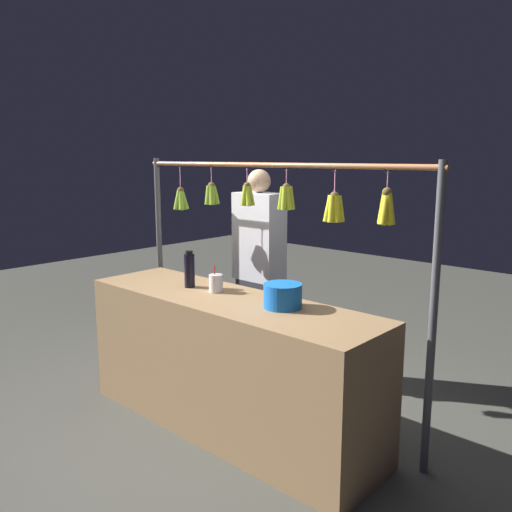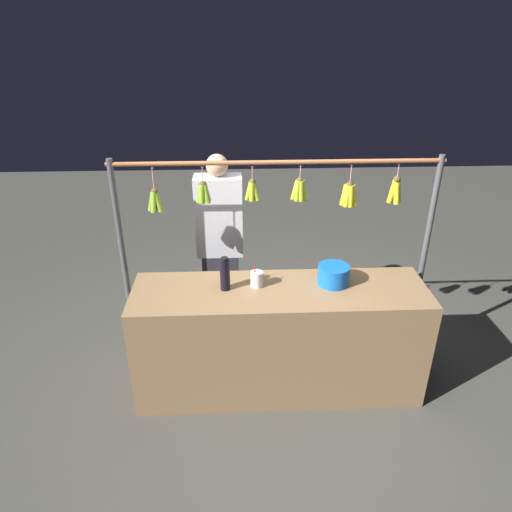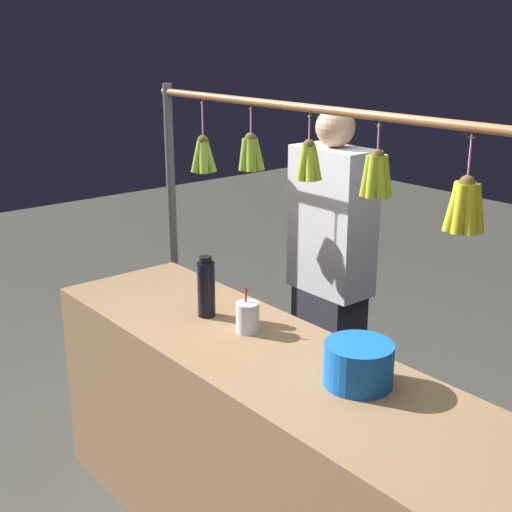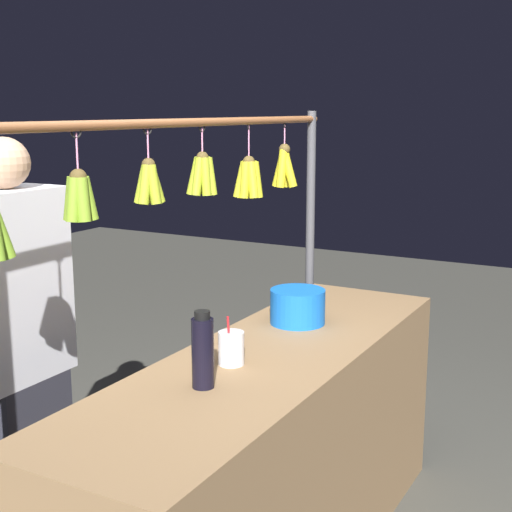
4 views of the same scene
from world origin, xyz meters
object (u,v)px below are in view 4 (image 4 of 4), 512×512
Objects in this scene: blue_bucket at (298,306)px; water_bottle at (203,351)px; drink_cup at (231,348)px; vendor_person at (18,369)px.

water_bottle is at bearing 3.15° from blue_bucket.
blue_bucket is 1.29× the size of drink_cup.
vendor_person is (0.06, -0.76, -0.17)m from water_bottle.
drink_cup is at bearing 1.32° from blue_bucket.
vendor_person is at bearing -85.74° from water_bottle.
blue_bucket is at bearing 139.26° from vendor_person.
drink_cup is at bearing 111.03° from vendor_person.
water_bottle reaches higher than blue_bucket.
water_bottle is at bearing 7.63° from drink_cup.
vendor_person is (0.83, -0.71, -0.13)m from blue_bucket.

